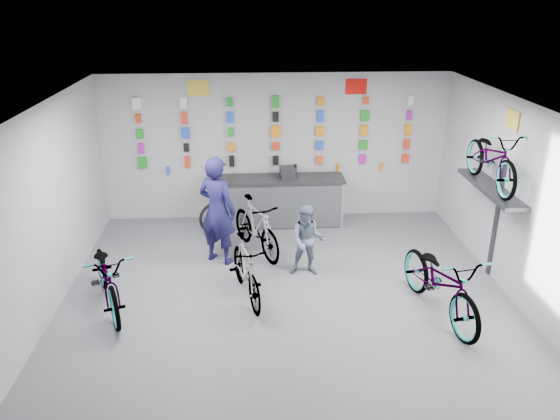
{
  "coord_description": "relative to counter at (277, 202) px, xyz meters",
  "views": [
    {
      "loc": [
        -0.55,
        -6.8,
        4.48
      ],
      "look_at": [
        -0.06,
        1.4,
        1.17
      ],
      "focal_mm": 35.0,
      "sensor_mm": 36.0,
      "label": 1
    }
  ],
  "objects": [
    {
      "name": "sign_right",
      "position": [
        1.6,
        0.44,
        2.23
      ],
      "size": [
        0.42,
        0.02,
        0.3
      ],
      "primitive_type": "cube",
      "color": "red",
      "rests_on": "wall_back"
    },
    {
      "name": "bike_right",
      "position": [
        2.21,
        -3.52,
        0.06
      ],
      "size": [
        1.13,
        2.2,
        1.1
      ],
      "primitive_type": "imported",
      "rotation": [
        0.0,
        0.0,
        0.2
      ],
      "color": "gray",
      "rests_on": "floor"
    },
    {
      "name": "customer",
      "position": [
        0.4,
        -2.16,
        0.13
      ],
      "size": [
        0.65,
        0.53,
        1.23
      ],
      "primitive_type": "imported",
      "rotation": [
        0.0,
        0.0,
        -0.11
      ],
      "color": "slate",
      "rests_on": "floor"
    },
    {
      "name": "register",
      "position": [
        0.22,
        0.01,
        0.62
      ],
      "size": [
        0.31,
        0.33,
        0.22
      ],
      "primitive_type": "cube",
      "rotation": [
        0.0,
        0.0,
        0.12
      ],
      "color": "black",
      "rests_on": "counter"
    },
    {
      "name": "clerk",
      "position": [
        -1.11,
        -1.59,
        0.48
      ],
      "size": [
        0.84,
        0.76,
        1.93
      ],
      "primitive_type": "imported",
      "rotation": [
        0.0,
        0.0,
        2.6
      ],
      "color": "#181646",
      "rests_on": "floor"
    },
    {
      "name": "bike_left",
      "position": [
        -2.7,
        -3.02,
        0.03
      ],
      "size": [
        1.34,
        2.06,
        1.02
      ],
      "primitive_type": "imported",
      "rotation": [
        0.0,
        0.0,
        0.37
      ],
      "color": "gray",
      "rests_on": "floor"
    },
    {
      "name": "counter",
      "position": [
        0.0,
        0.0,
        0.0
      ],
      "size": [
        2.7,
        0.66,
        1.0
      ],
      "color": "black",
      "rests_on": "floor"
    },
    {
      "name": "wall_left",
      "position": [
        -3.5,
        -3.54,
        1.01
      ],
      "size": [
        0.0,
        8.0,
        8.0
      ],
      "primitive_type": "plane",
      "rotation": [
        1.57,
        0.0,
        1.57
      ],
      "color": "#B8B8BA",
      "rests_on": "floor"
    },
    {
      "name": "bike_center",
      "position": [
        -0.63,
        -2.88,
        0.01
      ],
      "size": [
        0.84,
        1.7,
        0.98
      ],
      "primitive_type": "imported",
      "rotation": [
        0.0,
        0.0,
        0.24
      ],
      "color": "gray",
      "rests_on": "floor"
    },
    {
      "name": "merch_wall",
      "position": [
        -0.05,
        0.39,
        1.31
      ],
      "size": [
        5.56,
        0.08,
        1.57
      ],
      "color": "#16911F",
      "rests_on": "wall_back"
    },
    {
      "name": "sign_side",
      "position": [
        3.48,
        -2.34,
        2.16
      ],
      "size": [
        0.02,
        0.4,
        0.3
      ],
      "primitive_type": "cube",
      "color": "yellow",
      "rests_on": "wall_right"
    },
    {
      "name": "wall_back",
      "position": [
        0.0,
        0.46,
        1.01
      ],
      "size": [
        7.0,
        0.0,
        7.0
      ],
      "primitive_type": "plane",
      "rotation": [
        1.57,
        0.0,
        0.0
      ],
      "color": "#B8B8BA",
      "rests_on": "floor"
    },
    {
      "name": "wall_bracket",
      "position": [
        3.33,
        -2.34,
        0.98
      ],
      "size": [
        0.39,
        1.9,
        2.0
      ],
      "color": "#333338",
      "rests_on": "wall_right"
    },
    {
      "name": "spare_wheel",
      "position": [
        -1.25,
        -0.37,
        -0.18
      ],
      "size": [
        0.66,
        0.39,
        0.62
      ],
      "rotation": [
        0.0,
        0.0,
        0.33
      ],
      "color": "black",
      "rests_on": "floor"
    },
    {
      "name": "bike_service",
      "position": [
        -0.45,
        -1.29,
        0.03
      ],
      "size": [
        1.19,
        1.75,
        1.03
      ],
      "primitive_type": "imported",
      "rotation": [
        0.0,
        0.0,
        0.46
      ],
      "color": "gray",
      "rests_on": "floor"
    },
    {
      "name": "bike_wall",
      "position": [
        3.25,
        -2.34,
        1.57
      ],
      "size": [
        0.63,
        1.8,
        0.95
      ],
      "primitive_type": "imported",
      "color": "gray",
      "rests_on": "wall_bracket"
    },
    {
      "name": "sign_left",
      "position": [
        -1.5,
        0.44,
        2.23
      ],
      "size": [
        0.42,
        0.02,
        0.3
      ],
      "primitive_type": "cube",
      "color": "yellow",
      "rests_on": "wall_back"
    },
    {
      "name": "wall_right",
      "position": [
        3.5,
        -3.54,
        1.01
      ],
      "size": [
        0.0,
        8.0,
        8.0
      ],
      "primitive_type": "plane",
      "rotation": [
        1.57,
        0.0,
        -1.57
      ],
      "color": "#B8B8BA",
      "rests_on": "floor"
    },
    {
      "name": "floor",
      "position": [
        0.0,
        -3.54,
        -0.49
      ],
      "size": [
        8.0,
        8.0,
        0.0
      ],
      "primitive_type": "plane",
      "color": "#4E4E53",
      "rests_on": "ground"
    },
    {
      "name": "ceiling",
      "position": [
        0.0,
        -3.54,
        2.51
      ],
      "size": [
        8.0,
        8.0,
        0.0
      ],
      "primitive_type": "plane",
      "rotation": [
        3.14,
        0.0,
        0.0
      ],
      "color": "white",
      "rests_on": "wall_back"
    }
  ]
}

